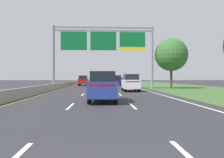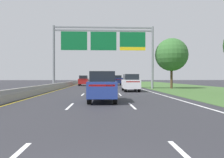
{
  "view_description": "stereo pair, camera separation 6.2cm",
  "coord_description": "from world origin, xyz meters",
  "px_view_note": "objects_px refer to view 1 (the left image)",
  "views": [
    {
      "loc": [
        -0.03,
        -2.88,
        1.7
      ],
      "look_at": [
        1.06,
        19.6,
        1.55
      ],
      "focal_mm": 36.01,
      "sensor_mm": 36.0,
      "label": 1
    },
    {
      "loc": [
        0.03,
        -2.89,
        1.7
      ],
      "look_at": [
        1.06,
        19.6,
        1.55
      ],
      "focal_mm": 36.01,
      "sensor_mm": 36.0,
      "label": 2
    }
  ],
  "objects_px": {
    "overhead_sign_gantry": "(103,44)",
    "car_grey_centre_lane_suv": "(101,80)",
    "car_red_left_lane_suv": "(83,80)",
    "roadside_tree_mid": "(171,55)",
    "pickup_truck_navy": "(117,80)",
    "car_blue_centre_lane_suv": "(103,86)",
    "car_white_right_lane_suv": "(130,82)"
  },
  "relations": [
    {
      "from": "overhead_sign_gantry",
      "to": "car_grey_centre_lane_suv",
      "type": "height_order",
      "value": "overhead_sign_gantry"
    },
    {
      "from": "car_red_left_lane_suv",
      "to": "roadside_tree_mid",
      "type": "height_order",
      "value": "roadside_tree_mid"
    },
    {
      "from": "pickup_truck_navy",
      "to": "car_blue_centre_lane_suv",
      "type": "height_order",
      "value": "pickup_truck_navy"
    },
    {
      "from": "car_red_left_lane_suv",
      "to": "car_blue_centre_lane_suv",
      "type": "xyz_separation_m",
      "value": [
        3.86,
        -31.62,
        0.0
      ]
    },
    {
      "from": "car_blue_centre_lane_suv",
      "to": "car_white_right_lane_suv",
      "type": "xyz_separation_m",
      "value": [
        3.5,
        11.75,
        0.0
      ]
    },
    {
      "from": "overhead_sign_gantry",
      "to": "car_grey_centre_lane_suv",
      "type": "distance_m",
      "value": 15.64
    },
    {
      "from": "car_blue_centre_lane_suv",
      "to": "roadside_tree_mid",
      "type": "xyz_separation_m",
      "value": [
        10.65,
        18.16,
        4.1
      ]
    },
    {
      "from": "overhead_sign_gantry",
      "to": "car_red_left_lane_suv",
      "type": "xyz_separation_m",
      "value": [
        -4.06,
        14.09,
        -5.57
      ]
    },
    {
      "from": "overhead_sign_gantry",
      "to": "pickup_truck_navy",
      "type": "relative_size",
      "value": 2.78
    },
    {
      "from": "overhead_sign_gantry",
      "to": "pickup_truck_navy",
      "type": "distance_m",
      "value": 18.56
    },
    {
      "from": "pickup_truck_navy",
      "to": "roadside_tree_mid",
      "type": "relative_size",
      "value": 0.7
    },
    {
      "from": "overhead_sign_gantry",
      "to": "car_white_right_lane_suv",
      "type": "distance_m",
      "value": 8.68
    },
    {
      "from": "roadside_tree_mid",
      "to": "overhead_sign_gantry",
      "type": "bearing_deg",
      "value": -176.57
    },
    {
      "from": "car_blue_centre_lane_suv",
      "to": "car_white_right_lane_suv",
      "type": "distance_m",
      "value": 12.26
    },
    {
      "from": "pickup_truck_navy",
      "to": "car_blue_centre_lane_suv",
      "type": "xyz_separation_m",
      "value": [
        -3.55,
        -34.9,
        0.02
      ]
    },
    {
      "from": "car_blue_centre_lane_suv",
      "to": "car_red_left_lane_suv",
      "type": "bearing_deg",
      "value": 8.37
    },
    {
      "from": "pickup_truck_navy",
      "to": "car_grey_centre_lane_suv",
      "type": "height_order",
      "value": "pickup_truck_navy"
    },
    {
      "from": "car_blue_centre_lane_suv",
      "to": "pickup_truck_navy",
      "type": "bearing_deg",
      "value": -4.4
    },
    {
      "from": "pickup_truck_navy",
      "to": "roadside_tree_mid",
      "type": "xyz_separation_m",
      "value": [
        7.1,
        -16.75,
        4.12
      ]
    },
    {
      "from": "overhead_sign_gantry",
      "to": "car_blue_centre_lane_suv",
      "type": "distance_m",
      "value": 18.4
    },
    {
      "from": "car_grey_centre_lane_suv",
      "to": "car_white_right_lane_suv",
      "type": "relative_size",
      "value": 1.0
    },
    {
      "from": "car_grey_centre_lane_suv",
      "to": "car_white_right_lane_suv",
      "type": "distance_m",
      "value": 20.72
    },
    {
      "from": "roadside_tree_mid",
      "to": "car_white_right_lane_suv",
      "type": "bearing_deg",
      "value": -138.15
    },
    {
      "from": "car_red_left_lane_suv",
      "to": "car_white_right_lane_suv",
      "type": "xyz_separation_m",
      "value": [
        7.36,
        -19.87,
        0.0
      ]
    },
    {
      "from": "roadside_tree_mid",
      "to": "pickup_truck_navy",
      "type": "bearing_deg",
      "value": 112.96
    },
    {
      "from": "car_white_right_lane_suv",
      "to": "car_red_left_lane_suv",
      "type": "bearing_deg",
      "value": 20.95
    },
    {
      "from": "pickup_truck_navy",
      "to": "car_red_left_lane_suv",
      "type": "bearing_deg",
      "value": 113.3
    },
    {
      "from": "roadside_tree_mid",
      "to": "car_red_left_lane_suv",
      "type": "bearing_deg",
      "value": 137.15
    },
    {
      "from": "car_red_left_lane_suv",
      "to": "car_grey_centre_lane_suv",
      "type": "bearing_deg",
      "value": -81.71
    },
    {
      "from": "car_grey_centre_lane_suv",
      "to": "roadside_tree_mid",
      "type": "height_order",
      "value": "roadside_tree_mid"
    },
    {
      "from": "overhead_sign_gantry",
      "to": "car_blue_centre_lane_suv",
      "type": "height_order",
      "value": "overhead_sign_gantry"
    },
    {
      "from": "car_blue_centre_lane_suv",
      "to": "roadside_tree_mid",
      "type": "bearing_deg",
      "value": -28.98
    }
  ]
}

